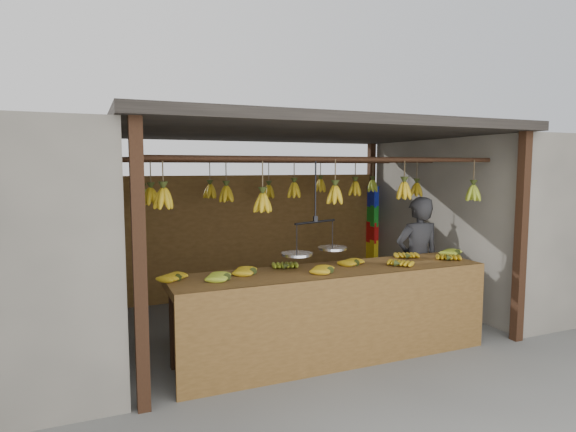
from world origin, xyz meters
name	(u,v)px	position (x,y,z in m)	size (l,w,h in m)	color
ground	(297,322)	(0.00, 0.00, 0.00)	(80.00, 80.00, 0.00)	#5B5B57
stall	(287,163)	(0.00, 0.33, 1.97)	(4.30, 3.30, 2.40)	black
neighbor_right	(516,218)	(3.60, 0.00, 1.15)	(3.00, 3.00, 2.30)	slate
counter	(338,291)	(-0.11, -1.22, 0.71)	(3.48, 0.74, 0.96)	brown
hanging_bananas	(297,192)	(-0.01, 0.00, 1.62)	(3.63, 2.22, 0.39)	#B68F13
balance_scale	(315,247)	(-0.25, -1.00, 1.12)	(0.78, 0.47, 0.94)	black
vendor	(417,261)	(1.33, -0.60, 0.78)	(0.57, 0.37, 1.56)	#262628
bag_bundles	(372,224)	(1.94, 1.35, 1.00)	(0.08, 0.26, 1.21)	#1426BF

